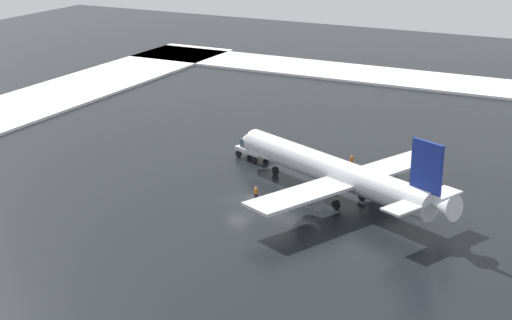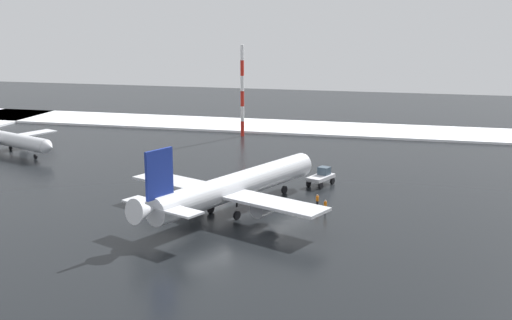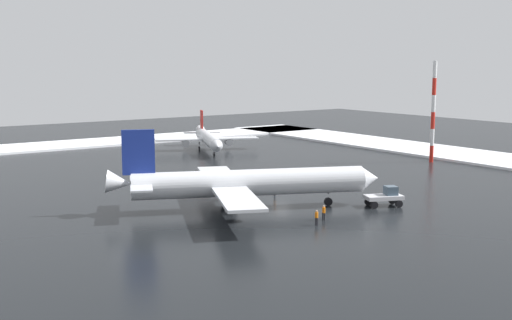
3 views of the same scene
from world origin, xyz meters
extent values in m
plane|color=black|center=(0.00, 0.00, 0.00)|extent=(240.00, 240.00, 0.00)
cube|color=white|center=(-67.00, 0.00, 0.23)|extent=(14.00, 116.00, 0.46)
cylinder|color=silver|center=(-5.70, 9.07, 3.28)|extent=(14.24, 27.04, 3.19)
cone|color=silver|center=(-11.81, -4.83, 3.28)|extent=(3.68, 3.28, 3.03)
cone|color=silver|center=(0.49, 23.15, 3.84)|extent=(3.83, 4.16, 3.10)
cube|color=silver|center=(2.47, 8.56, 3.00)|extent=(12.82, 8.68, 0.34)
cylinder|color=gray|center=(0.57, 8.88, 2.06)|extent=(3.00, 3.67, 1.88)
cube|color=silver|center=(-11.60, 14.74, 3.00)|extent=(12.82, 8.68, 0.34)
cylinder|color=gray|center=(-10.08, 13.56, 2.06)|extent=(3.00, 3.67, 1.88)
cube|color=navy|center=(-0.42, 21.09, 7.31)|extent=(1.82, 3.57, 5.25)
cube|color=silver|center=(2.08, 19.79, 3.66)|extent=(5.10, 4.04, 0.23)
cube|color=silver|center=(-3.07, 22.05, 3.66)|extent=(5.10, 4.04, 0.23)
cylinder|color=black|center=(-9.66, 0.06, 1.88)|extent=(0.23, 0.23, 0.66)
cylinder|color=black|center=(-9.66, 0.06, 0.52)|extent=(0.72, 1.08, 1.03)
cylinder|color=black|center=(-2.68, 10.82, 1.88)|extent=(0.23, 0.23, 0.66)
cylinder|color=black|center=(-2.68, 10.82, 0.52)|extent=(0.72, 1.08, 1.03)
cylinder|color=black|center=(-6.45, 12.48, 1.88)|extent=(0.23, 0.23, 0.66)
cylinder|color=black|center=(-6.45, 12.48, 0.52)|extent=(0.72, 1.08, 1.03)
cube|color=silver|center=(-13.81, -5.32, 1.15)|extent=(3.80, 5.09, 0.50)
cube|color=#3F5160|center=(-14.17, -6.16, 1.95)|extent=(1.92, 1.87, 1.10)
cylinder|color=black|center=(-13.52, -7.18, 0.45)|extent=(0.64, 0.95, 0.90)
cylinder|color=black|center=(-15.35, -6.42, 0.45)|extent=(0.64, 0.95, 0.90)
cylinder|color=black|center=(-12.28, -4.21, 0.45)|extent=(0.64, 0.95, 0.90)
cylinder|color=black|center=(-14.11, -3.45, 0.45)|extent=(0.64, 0.95, 0.90)
cylinder|color=black|center=(-14.89, 5.48, 0.42)|extent=(0.16, 0.16, 0.85)
cylinder|color=black|center=(-15.02, 5.33, 0.42)|extent=(0.16, 0.16, 0.85)
cylinder|color=orange|center=(-14.96, 5.40, 1.16)|extent=(0.36, 0.36, 0.62)
sphere|color=tan|center=(-14.96, 5.40, 1.59)|extent=(0.24, 0.24, 0.24)
cylinder|color=black|center=(-0.85, 1.72, 0.42)|extent=(0.16, 0.16, 0.85)
cylinder|color=black|center=(-0.98, 1.87, 0.42)|extent=(0.16, 0.16, 0.85)
cylinder|color=orange|center=(-0.91, 1.80, 1.16)|extent=(0.36, 0.36, 0.62)
sphere|color=tan|center=(-0.91, 1.80, 1.59)|extent=(0.24, 0.24, 0.24)
cylinder|color=black|center=(-16.28, 7.49, 0.42)|extent=(0.16, 0.16, 0.85)
cylinder|color=black|center=(-16.26, 7.69, 0.42)|extent=(0.16, 0.16, 0.85)
cylinder|color=orange|center=(-16.27, 7.59, 1.16)|extent=(0.36, 0.36, 0.62)
sphere|color=tan|center=(-16.27, 7.59, 1.59)|extent=(0.24, 0.24, 0.24)
camera|label=1|loc=(72.62, 39.18, 33.28)|focal=55.00mm
camera|label=2|loc=(-26.09, 82.19, 23.76)|focal=45.00mm
camera|label=3|loc=(-68.11, 52.01, 17.38)|focal=45.00mm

